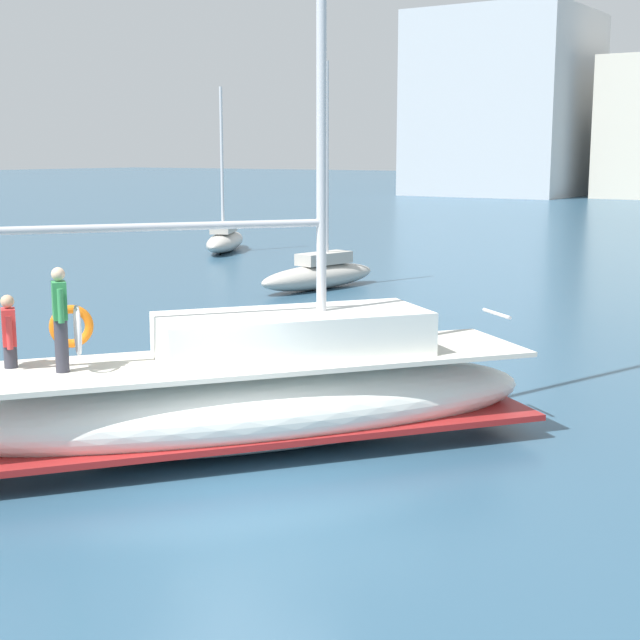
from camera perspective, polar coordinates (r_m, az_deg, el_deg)
ground_plane at (r=13.42m, az=-4.97°, el=-10.45°), size 400.00×400.00×0.00m
main_sailboat at (r=15.17m, az=-3.95°, el=-4.38°), size 7.70×9.11×13.94m
moored_sloop_far at (r=32.80m, az=-0.03°, el=2.88°), size 2.18×5.42×7.73m
moored_cutter_left at (r=45.42m, az=-5.76°, el=4.88°), size 3.93×5.73×7.66m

